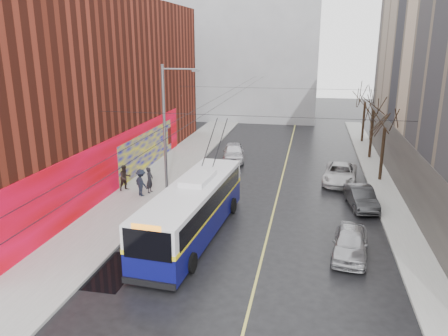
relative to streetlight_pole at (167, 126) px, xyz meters
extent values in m
plane|color=black|center=(6.14, -10.00, -4.85)|extent=(140.00, 140.00, 0.00)
cube|color=gray|center=(-1.86, 2.00, -4.77)|extent=(4.00, 60.00, 0.15)
cube|color=gray|center=(15.14, 2.00, -4.77)|extent=(2.00, 60.00, 0.15)
cube|color=#BFB74C|center=(7.64, 4.00, -4.84)|extent=(0.12, 50.00, 0.01)
cube|color=#511A10|center=(-9.86, 4.00, 2.15)|extent=(12.00, 36.00, 14.00)
cube|color=#CE0406|center=(-3.82, 0.00, -2.85)|extent=(0.08, 28.00, 4.00)
cube|color=#0705A5|center=(-3.78, 6.00, -3.25)|extent=(0.06, 12.00, 3.20)
cube|color=#4C4742|center=(16.11, 4.00, -2.85)|extent=(0.06, 36.00, 4.00)
cube|color=gray|center=(0.14, 35.00, 4.15)|extent=(20.00, 12.00, 18.00)
cylinder|color=slate|center=(-0.16, 0.00, -0.35)|extent=(0.20, 0.20, 9.00)
cube|color=#52100B|center=(0.19, 0.00, -0.65)|extent=(0.04, 0.60, 1.10)
cylinder|color=slate|center=(1.04, 0.00, 3.85)|extent=(2.40, 0.10, 0.10)
cube|color=slate|center=(2.14, 0.00, 3.75)|extent=(0.50, 0.22, 0.12)
cylinder|color=black|center=(2.34, 5.00, 1.35)|extent=(0.02, 60.00, 0.02)
cylinder|color=black|center=(3.34, 5.00, 1.35)|extent=(0.02, 60.00, 0.02)
cylinder|color=black|center=(6.14, -4.00, 1.55)|extent=(18.00, 0.02, 0.02)
cylinder|color=black|center=(6.14, 12.00, 1.55)|extent=(18.00, 0.02, 0.02)
cylinder|color=black|center=(15.14, 6.00, -2.75)|extent=(0.24, 0.24, 4.20)
cylinder|color=black|center=(15.14, 13.00, -2.61)|extent=(0.24, 0.24, 4.48)
cylinder|color=black|center=(15.14, 20.00, -2.66)|extent=(0.24, 0.24, 4.37)
cube|color=black|center=(0.54, -11.08, -4.84)|extent=(2.72, 3.73, 0.01)
ellipsoid|color=slate|center=(2.58, -1.53, 2.39)|extent=(0.44, 0.20, 0.12)
ellipsoid|color=slate|center=(6.08, 0.99, 2.04)|extent=(0.44, 0.20, 0.12)
ellipsoid|color=slate|center=(1.10, 0.06, 2.12)|extent=(0.44, 0.20, 0.12)
cube|color=#0A0B4D|center=(3.58, -6.50, -3.93)|extent=(3.31, 11.76, 1.45)
cube|color=silver|center=(3.58, -6.50, -2.57)|extent=(3.31, 11.76, 1.26)
cube|color=yellow|center=(3.58, -6.50, -3.20)|extent=(3.35, 11.80, 0.21)
cube|color=black|center=(3.18, -12.30, -2.72)|extent=(2.22, 0.19, 1.36)
cube|color=black|center=(3.98, -0.70, -2.72)|extent=(2.22, 0.19, 1.16)
cube|color=black|center=(2.31, -6.41, -2.67)|extent=(0.77, 10.63, 0.97)
cube|color=black|center=(4.86, -6.59, -2.67)|extent=(0.77, 10.63, 0.97)
cube|color=silver|center=(3.65, -5.53, -1.80)|extent=(1.55, 2.99, 0.29)
cube|color=black|center=(3.18, -12.34, -4.51)|extent=(2.52, 0.29, 0.29)
cylinder|color=black|center=(2.06, -10.28, -4.36)|extent=(0.36, 0.99, 0.97)
cylinder|color=black|center=(4.57, -10.45, -4.36)|extent=(0.36, 0.99, 0.97)
cylinder|color=black|center=(2.59, -2.55, -4.36)|extent=(0.36, 0.99, 0.97)
cylinder|color=black|center=(5.11, -2.72, -4.36)|extent=(0.36, 0.99, 0.97)
cylinder|color=black|center=(3.55, -2.13, -0.39)|extent=(0.29, 3.36, 2.38)
cylinder|color=black|center=(4.22, -2.18, -0.39)|extent=(0.29, 3.36, 2.38)
imported|color=#9D9DA1|center=(11.94, -7.29, -4.13)|extent=(2.18, 4.39, 1.44)
imported|color=#2B2C2E|center=(13.13, -0.15, -4.16)|extent=(2.07, 4.34, 1.37)
imported|color=#BBBBBD|center=(12.06, 5.02, -4.13)|extent=(2.96, 5.40, 1.43)
imported|color=silver|center=(2.90, 9.83, -4.05)|extent=(2.59, 4.90, 1.59)
imported|color=black|center=(-1.24, -0.47, -3.78)|extent=(0.50, 0.71, 1.84)
imported|color=black|center=(-3.15, -0.32, -3.77)|extent=(1.11, 1.14, 1.86)
imported|color=black|center=(-1.57, -1.22, -3.75)|extent=(1.40, 1.28, 1.89)
camera|label=1|loc=(9.69, -28.08, 5.48)|focal=35.00mm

